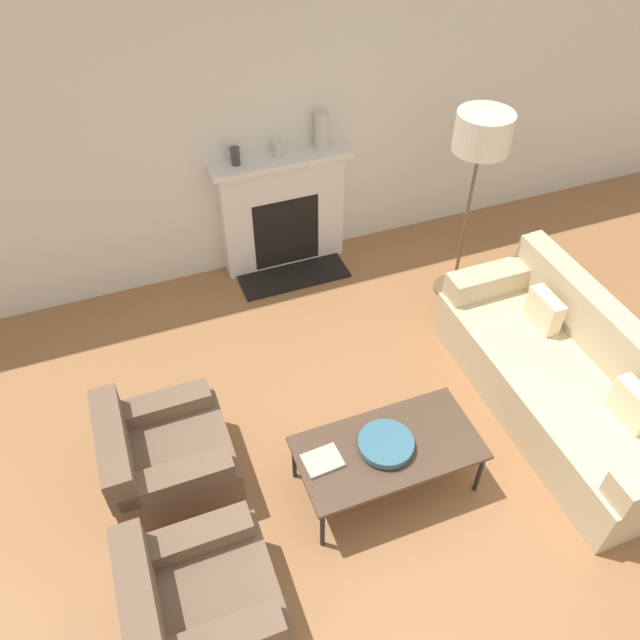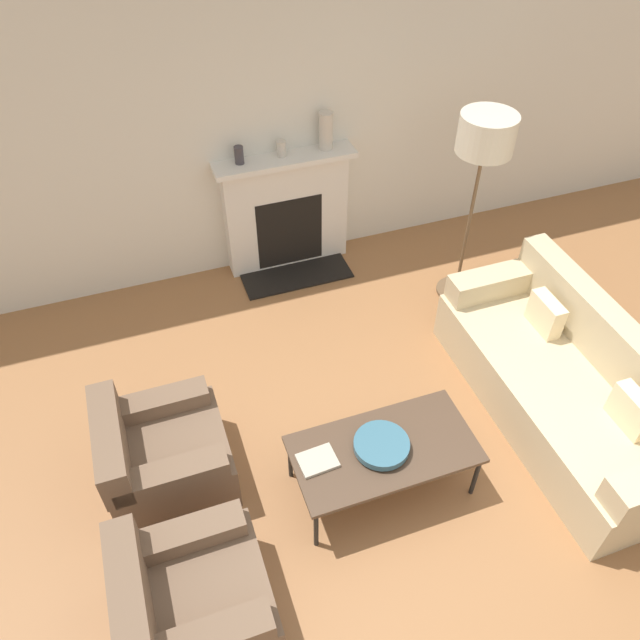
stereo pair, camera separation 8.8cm
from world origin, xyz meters
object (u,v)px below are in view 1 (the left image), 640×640
Objects in this scene: mantel_vase_center_right at (322,131)px; book at (322,461)px; mantel_vase_left at (235,156)px; mantel_vase_center_left at (278,149)px; armchair_far at (165,459)px; couch at (567,380)px; bowl at (386,444)px; floor_lamp at (481,145)px; coffee_table at (388,449)px; fireplace at (283,214)px; armchair_near at (199,605)px.

book is at bearing -110.75° from mantel_vase_center_right.
mantel_vase_left reaches higher than mantel_vase_center_left.
armchair_far is 3.06m from mantel_vase_center_right.
book is 0.76× the size of mantel_vase_center_right.
couch is 1.59m from bowl.
mantel_vase_left is (-0.23, 2.66, 0.76)m from bowl.
floor_lamp reaches higher than bowl.
coffee_table is 0.70× the size of floor_lamp.
mantel_vase_center_right reaches higher than fireplace.
coffee_table is at bearing -111.26° from armchair_far.
mantel_vase_center_right is at bearing 0.00° from mantel_vase_left.
book is at bearing 174.20° from coffee_table.
bowl is at bearing -101.92° from mantel_vase_center_right.
fireplace is 0.66m from mantel_vase_center_left.
bowl reaches higher than book.
book is (-0.60, -2.60, -0.12)m from fireplace.
book is (0.96, -0.50, 0.17)m from armchair_far.
armchair_far is at bearing -97.97° from couch.
book is 2.93m from mantel_vase_center_right.
coffee_table is 3.66× the size of mantel_vase_center_right.
couch is 1.57m from coffee_table.
mantel_vase_center_right is (0.54, 2.66, 0.92)m from coffee_table.
armchair_near is 5.83× the size of mantel_vase_center_left.
bowl is (-0.02, 0.00, 0.07)m from coffee_table.
couch is 8.67× the size of book.
coffee_table is 2.87m from mantel_vase_center_right.
couch reaches higher than coffee_table.
couch is 15.81× the size of mantel_vase_center_left.
couch reaches higher than armchair_near.
bowl is (-0.17, -2.65, -0.09)m from fireplace.
mantel_vase_center_left is (-0.02, 0.01, 0.66)m from fireplace.
couch is at bearing -60.56° from mantel_vase_center_left.
armchair_near is at bearing -143.33° from floor_lamp.
armchair_far is 2.78m from mantel_vase_center_left.
mantel_vase_center_right is (0.99, 2.62, 0.88)m from book.
mantel_vase_center_left is at bearing -150.56° from couch.
mantel_vase_center_left is (0.15, 2.66, 0.75)m from bowl.
book is 0.14× the size of floor_lamp.
floor_lamp is (1.50, 1.67, 1.10)m from coffee_table.
mantel_vase_center_left is (1.54, 3.16, 0.95)m from armchair_near.
armchair_near is 5.23× the size of mantel_vase_left.
floor_lamp is (1.53, 1.67, 1.03)m from bowl.
coffee_table is at bearing -85.13° from couch.
floor_lamp is 2.03m from mantel_vase_left.
mantel_vase_center_right is (0.56, 2.66, 0.85)m from bowl.
book is 2.79m from mantel_vase_center_left.
mantel_vase_left is at bearing 150.53° from floor_lamp.
mantel_vase_left is at bearing 82.08° from book.
mantel_vase_left reaches higher than armchair_near.
fireplace reaches higher than armchair_near.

